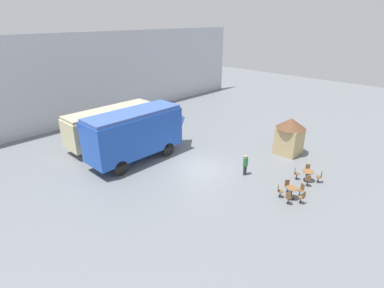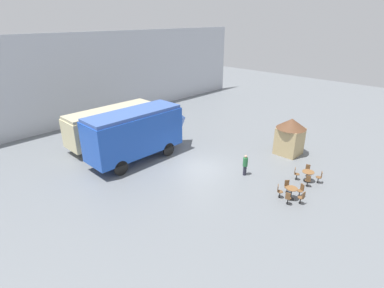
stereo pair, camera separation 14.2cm
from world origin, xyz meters
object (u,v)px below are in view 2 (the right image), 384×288
object	(u,v)px
cafe_chair_0	(308,170)
cafe_table_mid	(291,191)
cafe_table_near	(308,174)
passenger_coach_vintage	(112,124)
ticket_kiosk	(290,134)
visitor_person	(245,164)
streamlined_locomotive	(142,130)

from	to	relation	value
cafe_chair_0	cafe_table_mid	bearing A→B (deg)	-16.23
cafe_table_near	cafe_table_mid	bearing A→B (deg)	-175.28
cafe_table_mid	cafe_chair_0	bearing A→B (deg)	9.13
passenger_coach_vintage	ticket_kiosk	bearing A→B (deg)	-53.96
cafe_chair_0	ticket_kiosk	bearing A→B (deg)	-157.76
visitor_person	streamlined_locomotive	bearing A→B (deg)	113.15
passenger_coach_vintage	cafe_chair_0	world-z (taller)	passenger_coach_vintage
streamlined_locomotive	cafe_chair_0	world-z (taller)	streamlined_locomotive
ticket_kiosk	visitor_person	bearing A→B (deg)	175.24
passenger_coach_vintage	cafe_table_near	xyz separation A→B (m)	(5.49, -15.11, -1.29)
cafe_table_near	visitor_person	world-z (taller)	visitor_person
passenger_coach_vintage	visitor_person	distance (m)	12.04
streamlined_locomotive	cafe_chair_0	xyz separation A→B (m)	(6.10, -10.73, -1.78)
passenger_coach_vintage	visitor_person	world-z (taller)	passenger_coach_vintage
cafe_table_near	cafe_chair_0	xyz separation A→B (m)	(0.69, 0.33, -0.05)
cafe_table_mid	visitor_person	distance (m)	3.85
visitor_person	ticket_kiosk	xyz separation A→B (m)	(5.45, -0.45, 0.84)
cafe_table_near	visitor_person	size ratio (longest dim) A/B	0.51
cafe_table_near	passenger_coach_vintage	bearing A→B (deg)	109.96
passenger_coach_vintage	cafe_chair_0	xyz separation A→B (m)	(6.18, -14.78, -1.35)
cafe_table_mid	ticket_kiosk	size ratio (longest dim) A/B	0.26
passenger_coach_vintage	visitor_person	xyz separation A→B (m)	(3.28, -11.54, -1.03)
visitor_person	ticket_kiosk	bearing A→B (deg)	-4.76
cafe_table_near	visitor_person	distance (m)	4.21
passenger_coach_vintage	streamlined_locomotive	xyz separation A→B (m)	(0.08, -4.06, 0.43)
streamlined_locomotive	ticket_kiosk	size ratio (longest dim) A/B	3.03
cafe_table_mid	visitor_person	size ratio (longest dim) A/B	0.50
cafe_chair_0	ticket_kiosk	distance (m)	3.95
streamlined_locomotive	cafe_table_near	bearing A→B (deg)	-63.93
streamlined_locomotive	visitor_person	size ratio (longest dim) A/B	5.88
cafe_chair_0	visitor_person	xyz separation A→B (m)	(-2.90, 3.24, 0.32)
streamlined_locomotive	ticket_kiosk	world-z (taller)	streamlined_locomotive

